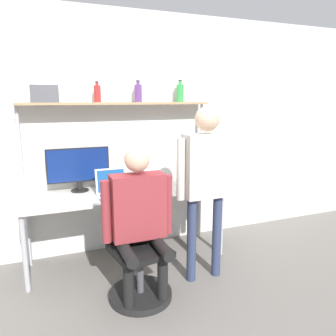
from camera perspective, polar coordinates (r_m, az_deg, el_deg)
The scene contains 14 objects.
ground_plane at distance 3.52m, azimuth -5.50°, elevation -17.92°, with size 12.00×12.00×0.00m, color slate.
wall_back at distance 3.79m, azimuth -9.02°, elevation 5.78°, with size 8.00×0.06×2.70m.
desk at distance 3.56m, azimuth -7.36°, elevation -5.18°, with size 2.16×0.69×0.78m.
shelf_unit at distance 3.63m, azimuth -8.55°, elevation 7.39°, with size 2.05×0.23×1.71m.
monitor at distance 3.61m, azimuth -15.31°, elevation 0.18°, with size 0.65×0.19×0.47m.
laptop at distance 3.44m, azimuth -9.68°, elevation -3.39°, with size 0.32×0.26×0.27m.
cell_phone at distance 3.47m, azimuth -5.00°, elevation -4.28°, with size 0.07×0.15×0.01m.
office_chair at distance 3.06m, azimuth -5.24°, elevation -16.67°, with size 0.56×0.56×0.93m.
person_seated at distance 2.80m, azimuth -5.05°, elevation -7.64°, with size 0.62×0.47×1.36m.
person_standing at distance 3.08m, azimuth 6.62°, elevation -0.66°, with size 0.59×0.23×1.68m.
bottle_green at distance 3.85m, azimuth 2.11°, elevation 12.98°, with size 0.08×0.08×0.25m.
bottle_red at distance 3.58m, azimuth -12.20°, elevation 12.58°, with size 0.07×0.07×0.21m.
bottle_purple at distance 3.68m, azimuth -5.21°, elevation 12.90°, with size 0.08×0.08×0.23m.
storage_box at distance 3.53m, azimuth -20.73°, elevation 12.00°, with size 0.26×0.21×0.17m.
Camera 1 is at (-0.81, -2.94, 1.75)m, focal length 35.00 mm.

